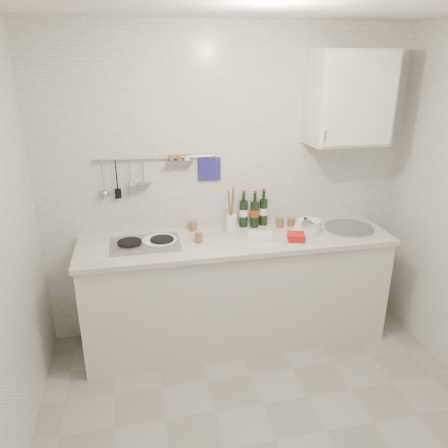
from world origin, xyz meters
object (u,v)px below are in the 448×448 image
(plate_stack_hob, at_px, (159,242))
(utensil_crock, at_px, (231,221))
(wall_cabinet, at_px, (349,98))
(wine_bottles, at_px, (254,208))
(plate_stack_sink, at_px, (307,227))

(plate_stack_hob, bearing_deg, utensil_crock, 13.79)
(wall_cabinet, height_order, utensil_crock, wall_cabinet)
(wine_bottles, bearing_deg, wall_cabinet, -8.85)
(plate_stack_hob, height_order, wine_bottles, wine_bottles)
(plate_stack_hob, xyz_separation_m, utensil_crock, (0.59, 0.14, 0.07))
(plate_stack_hob, xyz_separation_m, plate_stack_sink, (1.18, -0.01, 0.03))
(wine_bottles, bearing_deg, utensil_crock, -160.62)
(wall_cabinet, xyz_separation_m, utensil_crock, (-0.91, 0.04, -0.94))
(plate_stack_sink, height_order, utensil_crock, utensil_crock)
(utensil_crock, bearing_deg, plate_stack_hob, -166.21)
(wall_cabinet, distance_m, wine_bottles, 1.13)
(plate_stack_sink, distance_m, utensil_crock, 0.62)
(plate_stack_sink, xyz_separation_m, wine_bottles, (-0.38, 0.23, 0.11))
(plate_stack_sink, relative_size, utensil_crock, 0.67)
(plate_stack_hob, relative_size, wine_bottles, 0.88)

